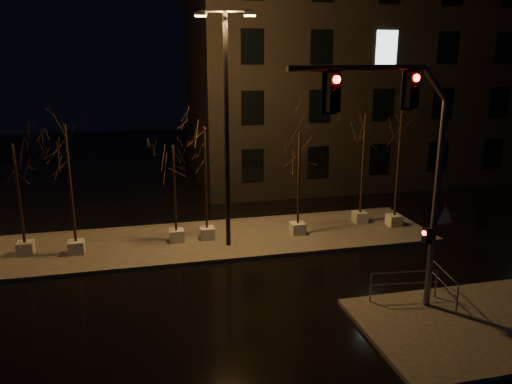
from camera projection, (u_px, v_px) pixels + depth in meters
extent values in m
plane|color=black|center=(219.00, 303.00, 17.23)|extent=(90.00, 90.00, 0.00)
cube|color=#45423D|center=(197.00, 241.00, 22.85)|extent=(22.00, 5.00, 0.15)
cube|color=#45423D|center=(473.00, 326.00, 15.61)|extent=(7.00, 5.00, 0.15)
cube|color=black|center=(370.00, 68.00, 35.35)|extent=(25.00, 12.00, 15.00)
cube|color=beige|center=(25.00, 248.00, 21.04)|extent=(0.65, 0.65, 0.55)
cylinder|color=black|center=(19.00, 194.00, 20.43)|extent=(0.11, 0.11, 4.18)
cube|color=beige|center=(76.00, 247.00, 21.16)|extent=(0.65, 0.65, 0.55)
cylinder|color=black|center=(70.00, 184.00, 20.45)|extent=(0.11, 0.11, 4.95)
cube|color=beige|center=(177.00, 236.00, 22.54)|extent=(0.65, 0.65, 0.55)
cylinder|color=black|center=(174.00, 188.00, 21.97)|extent=(0.11, 0.11, 3.87)
cube|color=beige|center=(207.00, 233.00, 22.85)|extent=(0.65, 0.65, 0.55)
cylinder|color=black|center=(206.00, 178.00, 22.19)|extent=(0.11, 0.11, 4.61)
cube|color=beige|center=(298.00, 228.00, 23.50)|extent=(0.65, 0.65, 0.55)
cylinder|color=black|center=(299.00, 179.00, 22.88)|extent=(0.11, 0.11, 4.27)
cube|color=beige|center=(360.00, 217.00, 25.16)|extent=(0.65, 0.65, 0.55)
cylinder|color=black|center=(363.00, 164.00, 24.45)|extent=(0.11, 0.11, 4.89)
cube|color=beige|center=(394.00, 220.00, 24.69)|extent=(0.65, 0.65, 0.55)
cylinder|color=black|center=(398.00, 164.00, 23.95)|extent=(0.11, 0.11, 5.16)
cylinder|color=#5B5D63|center=(435.00, 208.00, 15.90)|extent=(0.20, 0.20, 6.81)
cylinder|color=#5B5D63|center=(361.00, 68.00, 13.43)|extent=(4.47, 1.12, 0.16)
cube|color=black|center=(412.00, 90.00, 14.37)|extent=(0.39, 0.32, 1.02)
cube|color=black|center=(333.00, 92.00, 13.23)|extent=(0.39, 0.32, 1.02)
cube|color=black|center=(427.00, 236.00, 16.03)|extent=(0.29, 0.25, 0.51)
cone|color=red|center=(444.00, 217.00, 16.08)|extent=(1.16, 0.28, 1.18)
sphere|color=#FF0C07|center=(448.00, 77.00, 14.85)|extent=(0.20, 0.20, 0.20)
cylinder|color=black|center=(227.00, 135.00, 20.92)|extent=(0.20, 0.20, 9.84)
cylinder|color=black|center=(225.00, 11.00, 19.65)|extent=(2.11, 0.70, 0.10)
cube|color=#FFA032|center=(200.00, 15.00, 19.73)|extent=(0.55, 0.40, 0.20)
cube|color=#FFA032|center=(250.00, 15.00, 19.64)|extent=(0.55, 0.40, 0.20)
cylinder|color=#5B5D63|center=(370.00, 288.00, 16.91)|extent=(0.05, 0.05, 0.96)
cylinder|color=#5B5D63|center=(436.00, 285.00, 17.18)|extent=(0.05, 0.05, 0.96)
cylinder|color=#5B5D63|center=(405.00, 272.00, 16.91)|extent=(2.33, 0.31, 0.04)
cylinder|color=#5B5D63|center=(404.00, 284.00, 17.01)|extent=(2.33, 0.31, 0.04)
cylinder|color=#5B5D63|center=(457.00, 301.00, 16.00)|extent=(0.05, 0.05, 0.98)
cylinder|color=#5B5D63|center=(430.00, 273.00, 18.09)|extent=(0.05, 0.05, 0.98)
cylinder|color=#5B5D63|center=(444.00, 271.00, 16.90)|extent=(0.42, 2.14, 0.04)
cylinder|color=#5B5D63|center=(443.00, 283.00, 17.01)|extent=(0.42, 2.14, 0.04)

